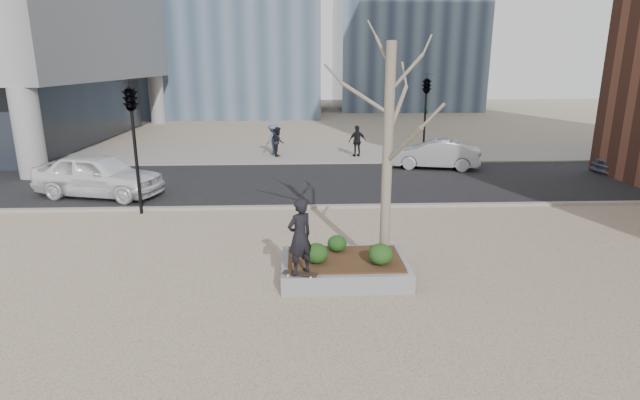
{
  "coord_description": "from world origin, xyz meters",
  "views": [
    {
      "loc": [
        -0.09,
        -11.1,
        5.01
      ],
      "look_at": [
        0.5,
        2.0,
        1.4
      ],
      "focal_mm": 28.0,
      "sensor_mm": 36.0,
      "label": 1
    }
  ],
  "objects_px": {
    "skateboard": "(300,274)",
    "skateboarder": "(300,237)",
    "police_car": "(98,175)",
    "planter": "(344,269)"
  },
  "relations": [
    {
      "from": "skateboard",
      "to": "skateboarder",
      "type": "relative_size",
      "value": 0.46
    },
    {
      "from": "skateboard",
      "to": "skateboarder",
      "type": "bearing_deg",
      "value": 105.74
    },
    {
      "from": "planter",
      "to": "skateboard",
      "type": "relative_size",
      "value": 3.85
    },
    {
      "from": "police_car",
      "to": "skateboarder",
      "type": "bearing_deg",
      "value": -124.23
    },
    {
      "from": "planter",
      "to": "police_car",
      "type": "bearing_deg",
      "value": 137.73
    },
    {
      "from": "planter",
      "to": "skateboard",
      "type": "bearing_deg",
      "value": -140.52
    },
    {
      "from": "planter",
      "to": "skateboarder",
      "type": "relative_size",
      "value": 1.76
    },
    {
      "from": "skateboard",
      "to": "skateboarder",
      "type": "height_order",
      "value": "skateboarder"
    },
    {
      "from": "skateboarder",
      "to": "police_car",
      "type": "xyz_separation_m",
      "value": [
        -7.69,
        8.84,
        -0.52
      ]
    },
    {
      "from": "planter",
      "to": "skateboarder",
      "type": "distance_m",
      "value": 1.8
    }
  ]
}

